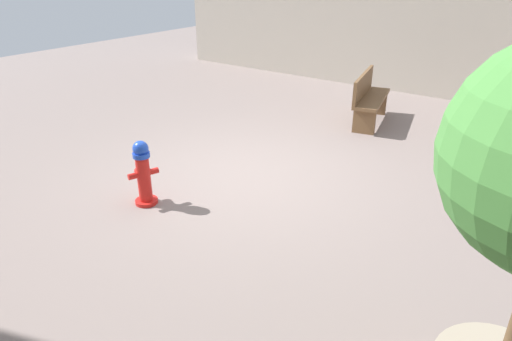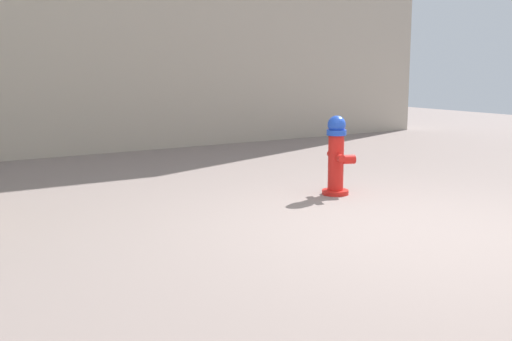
% 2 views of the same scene
% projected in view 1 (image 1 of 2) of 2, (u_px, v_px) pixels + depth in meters
% --- Properties ---
extents(ground_plane, '(23.40, 23.40, 0.00)m').
position_uv_depth(ground_plane, '(244.00, 176.00, 6.60)').
color(ground_plane, gray).
extents(fire_hydrant, '(0.39, 0.36, 0.87)m').
position_uv_depth(fire_hydrant, '(143.00, 173.00, 5.70)').
color(fire_hydrant, red).
rests_on(fire_hydrant, ground_plane).
extents(bench_near, '(1.63, 0.77, 0.95)m').
position_uv_depth(bench_near, '(369.00, 98.00, 8.57)').
color(bench_near, brown).
rests_on(bench_near, ground_plane).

